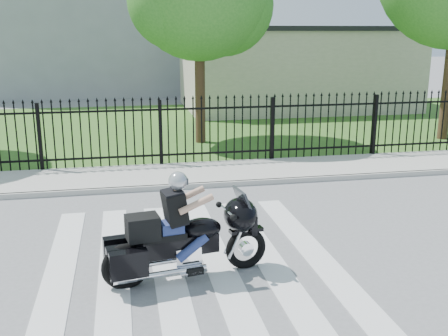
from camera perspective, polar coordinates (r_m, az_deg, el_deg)
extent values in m
plane|color=slate|center=(8.28, -3.42, -10.39)|extent=(120.00, 120.00, 0.00)
cube|color=#ADAAA3|center=(12.94, -6.45, -0.84)|extent=(40.00, 2.00, 0.12)
cube|color=#ADAAA3|center=(11.99, -6.04, -2.10)|extent=(40.00, 0.12, 0.12)
cube|color=#386021|center=(19.77, -8.19, 4.37)|extent=(40.00, 12.00, 0.02)
cube|color=black|center=(13.84, -6.84, 1.41)|extent=(26.00, 0.04, 0.05)
cube|color=black|center=(13.61, -7.00, 6.33)|extent=(26.00, 0.04, 0.05)
cylinder|color=#382316|center=(16.68, -2.64, 9.79)|extent=(0.32, 0.32, 4.16)
cube|color=beige|center=(24.82, 7.73, 10.52)|extent=(10.00, 6.00, 3.50)
cube|color=black|center=(24.76, 7.88, 14.80)|extent=(10.20, 6.20, 0.20)
torus|color=black|center=(8.05, 2.40, -8.75)|extent=(0.66, 0.22, 0.65)
torus|color=black|center=(7.59, -10.66, -10.51)|extent=(0.70, 0.25, 0.68)
cube|color=black|center=(7.64, -5.14, -8.42)|extent=(1.24, 0.42, 0.28)
ellipsoid|color=black|center=(7.66, -2.45, -6.58)|extent=(0.63, 0.46, 0.31)
cube|color=black|center=(7.53, -6.56, -7.35)|extent=(0.65, 0.39, 0.09)
cube|color=silver|center=(7.74, -4.10, -9.37)|extent=(0.41, 0.34, 0.28)
ellipsoid|color=black|center=(7.81, 1.81, -5.12)|extent=(0.61, 0.75, 0.51)
cube|color=black|center=(7.41, -8.86, -6.40)|extent=(0.50, 0.42, 0.34)
cube|color=navy|center=(7.52, -5.74, -6.45)|extent=(0.36, 0.33, 0.17)
sphere|color=#B5B8BE|center=(7.33, -5.03, -1.42)|extent=(0.27, 0.27, 0.27)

